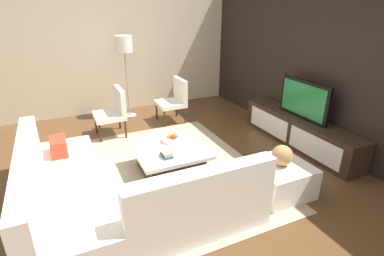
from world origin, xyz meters
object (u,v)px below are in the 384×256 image
television (304,100)px  ottoman (279,178)px  sectional_couch (110,195)px  fruit_bowl (172,139)px  media_console (299,132)px  accent_chair_far (175,98)px  floor_lamp (124,49)px  book_stack (167,154)px  decorative_ball (282,155)px  coffee_table (170,159)px  accent_chair_near (114,109)px

television → ottoman: television is taller
sectional_couch → fruit_bowl: bearing=127.2°
media_console → accent_chair_far: size_ratio=2.70×
television → accent_chair_far: 2.46m
floor_lamp → book_stack: bearing=-3.5°
ottoman → decorative_ball: size_ratio=2.69×
coffee_table → sectional_couch: bearing=-56.7°
floor_lamp → coffee_table: bearing=-1.0°
coffee_table → accent_chair_far: accent_chair_far is taller
book_stack → sectional_couch: bearing=-64.1°
decorative_ball → accent_chair_near: bearing=-151.1°
accent_chair_near → sectional_couch: bearing=-10.8°
media_console → television: 0.56m
sectional_couch → decorative_ball: (0.43, 2.03, 0.25)m
book_stack → television: bearing=92.9°
coffee_table → book_stack: (0.22, -0.12, 0.22)m
television → sectional_couch: size_ratio=0.42×
book_stack → accent_chair_near: bearing=-171.0°
sectional_couch → book_stack: sectional_couch is taller
accent_chair_near → book_stack: 1.91m
media_console → accent_chair_far: (-1.95, -1.47, 0.24)m
coffee_table → floor_lamp: floor_lamp is taller
media_console → decorative_ball: (0.96, -1.22, 0.28)m
ottoman → accent_chair_far: (-2.91, -0.25, 0.29)m
coffee_table → accent_chair_near: size_ratio=1.12×
floor_lamp → decorative_ball: bearing=16.1°
media_console → coffee_table: size_ratio=2.42×
television → book_stack: 2.45m
ottoman → fruit_bowl: size_ratio=2.50×
floor_lamp → ottoman: (3.57, 1.03, -1.21)m
accent_chair_far → book_stack: size_ratio=4.29×
accent_chair_near → book_stack: size_ratio=4.29×
coffee_table → accent_chair_far: size_ratio=1.12×
accent_chair_near → decorative_ball: 3.11m
accent_chair_near → book_stack: accent_chair_near is taller
decorative_ball → book_stack: (-0.83, -1.20, -0.11)m
decorative_ball → coffee_table: bearing=-134.4°
media_console → coffee_table: media_console is taller
floor_lamp → decorative_ball: floor_lamp is taller
accent_chair_near → accent_chair_far: same height
coffee_table → ottoman: bearing=45.6°
decorative_ball → sectional_couch: bearing=-102.0°
ottoman → fruit_bowl: (-1.23, -0.97, 0.23)m
coffee_table → ottoman: ottoman is taller
television → fruit_bowl: television is taller
accent_chair_near → television: bearing=59.2°
coffee_table → floor_lamp: 2.80m
accent_chair_near → fruit_bowl: 1.58m
media_console → sectional_couch: bearing=-80.8°
fruit_bowl → floor_lamp: bearing=-178.5°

